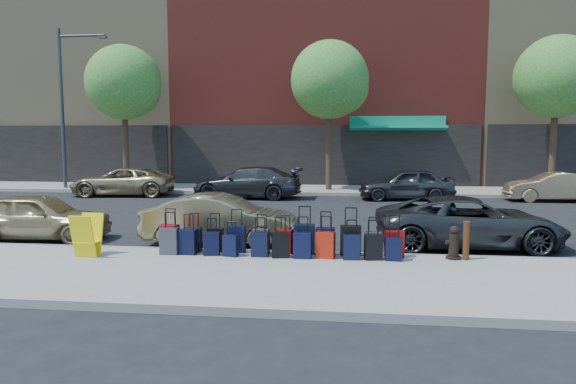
# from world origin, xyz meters

# --- Properties ---
(ground) EXTENTS (120.00, 120.00, 0.00)m
(ground) POSITION_xyz_m (0.00, 0.00, 0.00)
(ground) COLOR black
(ground) RESTS_ON ground
(sidewalk_near) EXTENTS (60.00, 4.00, 0.15)m
(sidewalk_near) POSITION_xyz_m (0.00, -6.50, 0.07)
(sidewalk_near) COLOR gray
(sidewalk_near) RESTS_ON ground
(sidewalk_far) EXTENTS (60.00, 4.00, 0.15)m
(sidewalk_far) POSITION_xyz_m (0.00, 10.00, 0.07)
(sidewalk_far) COLOR gray
(sidewalk_far) RESTS_ON ground
(curb_near) EXTENTS (60.00, 0.08, 0.15)m
(curb_near) POSITION_xyz_m (0.00, -4.48, 0.07)
(curb_near) COLOR gray
(curb_near) RESTS_ON ground
(curb_far) EXTENTS (60.00, 0.08, 0.15)m
(curb_far) POSITION_xyz_m (0.00, 7.98, 0.07)
(curb_far) COLOR gray
(curb_far) RESTS_ON ground
(building_left) EXTENTS (15.00, 12.12, 16.00)m
(building_left) POSITION_xyz_m (-16.00, 17.98, 7.98)
(building_left) COLOR #94805A
(building_left) RESTS_ON ground
(building_center) EXTENTS (17.00, 12.85, 20.00)m
(building_center) POSITION_xyz_m (0.00, 17.99, 9.98)
(building_center) COLOR maroon
(building_center) RESTS_ON ground
(tree_left) EXTENTS (3.80, 3.80, 7.27)m
(tree_left) POSITION_xyz_m (-9.86, 9.50, 5.41)
(tree_left) COLOR black
(tree_left) RESTS_ON sidewalk_far
(tree_center) EXTENTS (3.80, 3.80, 7.27)m
(tree_center) POSITION_xyz_m (0.64, 9.50, 5.41)
(tree_center) COLOR black
(tree_center) RESTS_ON sidewalk_far
(tree_right) EXTENTS (3.80, 3.80, 7.27)m
(tree_right) POSITION_xyz_m (11.14, 9.50, 5.41)
(tree_right) COLOR black
(tree_right) RESTS_ON sidewalk_far
(streetlight) EXTENTS (2.59, 0.18, 8.00)m
(streetlight) POSITION_xyz_m (-12.80, 8.80, 4.66)
(streetlight) COLOR #333338
(streetlight) RESTS_ON sidewalk_far
(suitcase_front_0) EXTENTS (0.43, 0.27, 0.99)m
(suitcase_front_0) POSITION_xyz_m (-2.57, -4.82, 0.46)
(suitcase_front_0) COLOR #AA0B19
(suitcase_front_0) RESTS_ON sidewalk_near
(suitcase_front_1) EXTENTS (0.37, 0.21, 0.89)m
(suitcase_front_1) POSITION_xyz_m (-2.02, -4.79, 0.43)
(suitcase_front_1) COLOR black
(suitcase_front_1) RESTS_ON sidewalk_near
(suitcase_front_2) EXTENTS (0.38, 0.23, 0.89)m
(suitcase_front_2) POSITION_xyz_m (-1.53, -4.78, 0.43)
(suitcase_front_2) COLOR black
(suitcase_front_2) RESTS_ON sidewalk_near
(suitcase_front_3) EXTENTS (0.41, 0.23, 0.99)m
(suitcase_front_3) POSITION_xyz_m (-1.03, -4.78, 0.46)
(suitcase_front_3) COLOR black
(suitcase_front_3) RESTS_ON sidewalk_near
(suitcase_front_4) EXTENTS (0.39, 0.24, 0.90)m
(suitcase_front_4) POSITION_xyz_m (-0.45, -4.83, 0.43)
(suitcase_front_4) COLOR #323236
(suitcase_front_4) RESTS_ON sidewalk_near
(suitcase_front_5) EXTENTS (0.39, 0.27, 0.87)m
(suitcase_front_5) POSITION_xyz_m (0.07, -4.75, 0.42)
(suitcase_front_5) COLOR #960B09
(suitcase_front_5) RESTS_ON sidewalk_near
(suitcase_front_6) EXTENTS (0.45, 0.25, 1.08)m
(suitcase_front_6) POSITION_xyz_m (0.51, -4.76, 0.49)
(suitcase_front_6) COLOR black
(suitcase_front_6) RESTS_ON sidewalk_near
(suitcase_front_7) EXTENTS (0.42, 0.26, 0.97)m
(suitcase_front_7) POSITION_xyz_m (0.97, -4.75, 0.45)
(suitcase_front_7) COLOR black
(suitcase_front_7) RESTS_ON sidewalk_near
(suitcase_front_8) EXTENTS (0.44, 0.24, 1.06)m
(suitcase_front_8) POSITION_xyz_m (1.53, -4.77, 0.48)
(suitcase_front_8) COLOR black
(suitcase_front_8) RESTS_ON sidewalk_near
(suitcase_front_9) EXTENTS (0.36, 0.20, 0.86)m
(suitcase_front_9) POSITION_xyz_m (2.03, -4.76, 0.42)
(suitcase_front_9) COLOR #36363B
(suitcase_front_9) RESTS_ON sidewalk_near
(suitcase_front_10) EXTENTS (0.42, 0.27, 0.94)m
(suitcase_front_10) POSITION_xyz_m (2.48, -4.85, 0.44)
(suitcase_front_10) COLOR maroon
(suitcase_front_10) RESTS_ON sidewalk_near
(suitcase_back_0) EXTENTS (0.40, 0.23, 0.95)m
(suitcase_back_0) POSITION_xyz_m (-2.47, -5.13, 0.45)
(suitcase_back_0) COLOR #36363B
(suitcase_back_0) RESTS_ON sidewalk_near
(suitcase_back_1) EXTENTS (0.40, 0.25, 0.90)m
(suitcase_back_1) POSITION_xyz_m (-2.06, -5.08, 0.43)
(suitcase_back_1) COLOR black
(suitcase_back_1) RESTS_ON sidewalk_near
(suitcase_back_2) EXTENTS (0.37, 0.24, 0.83)m
(suitcase_back_2) POSITION_xyz_m (-1.51, -5.12, 0.41)
(suitcase_back_2) COLOR black
(suitcase_back_2) RESTS_ON sidewalk_near
(suitcase_back_3) EXTENTS (0.35, 0.24, 0.77)m
(suitcase_back_3) POSITION_xyz_m (-1.08, -5.16, 0.39)
(suitcase_back_3) COLOR black
(suitcase_back_3) RESTS_ON sidewalk_near
(suitcase_back_4) EXTENTS (0.36, 0.21, 0.86)m
(suitcase_back_4) POSITION_xyz_m (-0.43, -5.11, 0.42)
(suitcase_back_4) COLOR black
(suitcase_back_4) RESTS_ON sidewalk_near
(suitcase_back_5) EXTENTS (0.41, 0.29, 0.89)m
(suitcase_back_5) POSITION_xyz_m (0.03, -5.15, 0.43)
(suitcase_back_5) COLOR black
(suitcase_back_5) RESTS_ON sidewalk_near
(suitcase_back_6) EXTENTS (0.39, 0.23, 0.91)m
(suitcase_back_6) POSITION_xyz_m (0.50, -5.16, 0.43)
(suitcase_back_6) COLOR black
(suitcase_back_6) RESTS_ON sidewalk_near
(suitcase_back_7) EXTENTS (0.42, 0.29, 0.92)m
(suitcase_back_7) POSITION_xyz_m (1.00, -5.09, 0.44)
(suitcase_back_7) COLOR #AF1A0B
(suitcase_back_7) RESTS_ON sidewalk_near
(suitcase_back_8) EXTENTS (0.37, 0.23, 0.86)m
(suitcase_back_8) POSITION_xyz_m (1.55, -5.15, 0.42)
(suitcase_back_8) COLOR black
(suitcase_back_8) RESTS_ON sidewalk_near
(suitcase_back_9) EXTENTS (0.39, 0.27, 0.86)m
(suitcase_back_9) POSITION_xyz_m (2.01, -5.13, 0.42)
(suitcase_back_9) COLOR black
(suitcase_back_9) RESTS_ON sidewalk_near
(suitcase_back_10) EXTENTS (0.35, 0.22, 0.80)m
(suitcase_back_10) POSITION_xyz_m (2.44, -5.15, 0.40)
(suitcase_back_10) COLOR black
(suitcase_back_10) RESTS_ON sidewalk_near
(fire_hydrant) EXTENTS (0.36, 0.32, 0.71)m
(fire_hydrant) POSITION_xyz_m (3.72, -4.84, 0.48)
(fire_hydrant) COLOR black
(fire_hydrant) RESTS_ON sidewalk_near
(bollard) EXTENTS (0.15, 0.15, 0.83)m
(bollard) POSITION_xyz_m (3.96, -4.90, 0.58)
(bollard) COLOR #38190C
(bollard) RESTS_ON sidewalk_near
(display_rack) EXTENTS (0.56, 0.61, 0.92)m
(display_rack) POSITION_xyz_m (-4.18, -5.54, 0.61)
(display_rack) COLOR yellow
(display_rack) RESTS_ON sidewalk_near
(car_near_0) EXTENTS (3.78, 1.70, 1.26)m
(car_near_0) POSITION_xyz_m (-6.76, -3.25, 0.63)
(car_near_0) COLOR tan
(car_near_0) RESTS_ON ground
(car_near_1) EXTENTS (3.93, 1.41, 1.29)m
(car_near_1) POSITION_xyz_m (-1.74, -3.34, 0.64)
(car_near_1) COLOR #918159
(car_near_1) RESTS_ON ground
(car_near_2) EXTENTS (4.68, 2.33, 1.27)m
(car_near_2) POSITION_xyz_m (4.48, -2.87, 0.64)
(car_near_2) COLOR #313134
(car_near_2) RESTS_ON ground
(car_far_0) EXTENTS (4.93, 2.65, 1.32)m
(car_far_0) POSITION_xyz_m (-9.09, 6.96, 0.66)
(car_far_0) COLOR tan
(car_far_0) RESTS_ON ground
(car_far_1) EXTENTS (4.96, 2.16, 1.42)m
(car_far_1) POSITION_xyz_m (-3.07, 6.67, 0.71)
(car_far_1) COLOR #2F2E31
(car_far_1) RESTS_ON ground
(car_far_2) EXTENTS (4.23, 2.01, 1.40)m
(car_far_2) POSITION_xyz_m (3.98, 6.85, 0.70)
(car_far_2) COLOR #313134
(car_far_2) RESTS_ON ground
(car_far_3) EXTENTS (3.82, 1.36, 1.25)m
(car_far_3) POSITION_xyz_m (10.13, 7.00, 0.63)
(car_far_3) COLOR tan
(car_far_3) RESTS_ON ground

